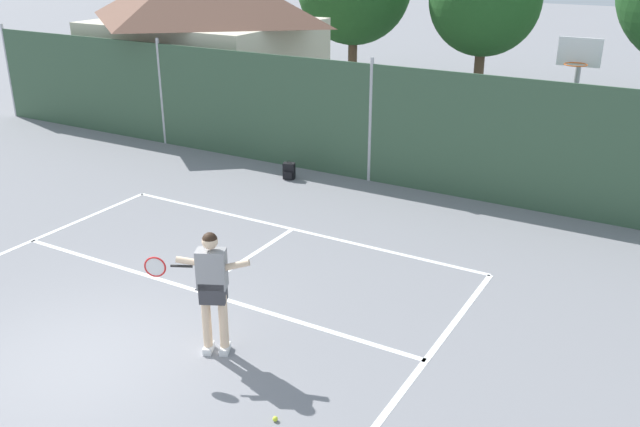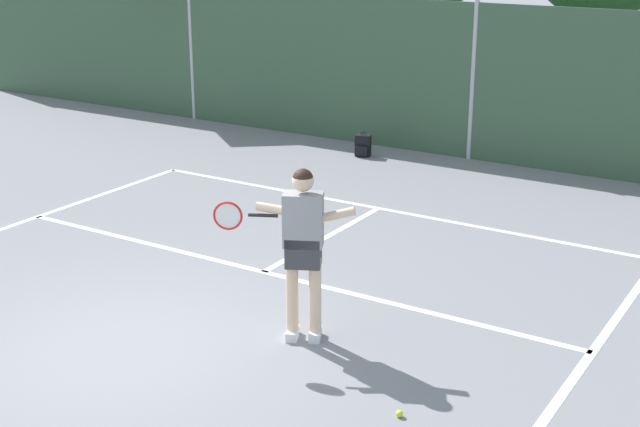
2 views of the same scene
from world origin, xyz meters
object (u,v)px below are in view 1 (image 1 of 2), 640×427
Objects in this scene: tennis_player at (212,283)px; tennis_ball at (275,419)px; backpack_black at (289,171)px; basketball_hoop at (574,96)px.

tennis_player is 28.10× the size of tennis_ball.
tennis_player is 2.09m from tennis_ball.
tennis_player is 4.01× the size of backpack_black.
basketball_hoop reaches higher than tennis_ball.
basketball_hoop is at bearing 72.40° from tennis_player.
backpack_black is (-6.02, -2.10, -2.12)m from basketball_hoop.
backpack_black reaches higher than tennis_ball.
tennis_player is at bearing -107.60° from basketball_hoop.
basketball_hoop is 10.22m from tennis_ball.
tennis_ball is at bearing -97.43° from basketball_hoop.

